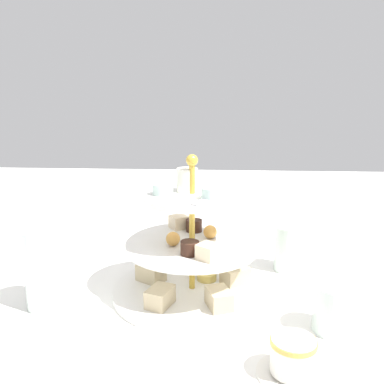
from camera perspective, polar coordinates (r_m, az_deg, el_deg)
The scene contains 7 objects.
ground_plane at distance 0.77m, azimuth 0.00°, elevation -13.47°, with size 2.40×2.40×0.00m, color white.
tiered_serving_stand at distance 0.74m, azimuth 0.01°, elevation -8.48°, with size 0.28×0.28×0.25m.
water_glass_tall_right at distance 0.74m, azimuth -19.14°, elevation -9.69°, with size 0.07×0.07×0.13m, color silver.
water_glass_short_left at distance 0.68m, azimuth 18.76°, elevation -14.62°, with size 0.06×0.06×0.07m, color silver.
teacup_with_saucer at distance 0.58m, azimuth 13.43°, elevation -20.97°, with size 0.09×0.09×0.05m.
butter_knife_left at distance 1.03m, azimuth -5.75°, elevation -6.34°, with size 0.17×0.01×0.00m, color silver.
water_glass_mid_back at distance 0.87m, azimuth 13.02°, elevation -7.37°, with size 0.06×0.06×0.09m, color silver.
Camera 1 is at (-0.69, -0.04, 0.35)m, focal length 39.51 mm.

